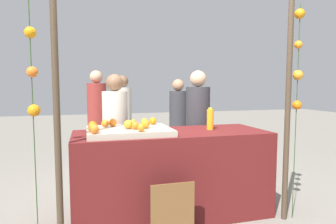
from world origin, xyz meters
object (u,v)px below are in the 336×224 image
Objects in this scene: orange_1 at (145,124)px; chalkboard_sign at (173,215)px; stall_counter at (172,173)px; vendor_right at (198,134)px; orange_0 at (93,127)px; juice_bottle at (210,119)px; vendor_left at (115,141)px.

orange_1 is 0.92m from chalkboard_sign.
stall_counter is 22.64× the size of orange_1.
vendor_right reaches higher than chalkboard_sign.
orange_0 is (-0.82, -0.19, 0.56)m from stall_counter.
juice_bottle is 0.71m from vendor_right.
stall_counter is 0.65m from chalkboard_sign.
juice_bottle reaches higher than chalkboard_sign.
vendor_left is at bearing 108.19° from orange_1.
stall_counter is at bearing -49.49° from vendor_left.
chalkboard_sign is 0.35× the size of vendor_right.
juice_bottle is at bearing 9.68° from orange_0.
stall_counter is 8.33× the size of juice_bottle.
orange_1 is at bearing 11.48° from orange_0.
stall_counter is 1.02m from orange_0.
orange_0 is 1.08m from chalkboard_sign.
vendor_right reaches higher than orange_1.
orange_1 is 0.16× the size of chalkboard_sign.
juice_bottle is at bearing 8.44° from orange_1.
vendor_right reaches higher than orange_0.
chalkboard_sign is 1.37m from vendor_left.
orange_1 reaches higher than stall_counter.
juice_bottle is at bearing 3.70° from stall_counter.
juice_bottle reaches higher than orange_0.
stall_counter is 0.88m from vendor_left.
orange_1 is (0.52, 0.11, 0.00)m from orange_0.
juice_bottle is 1.21m from vendor_left.
chalkboard_sign is at bearing -119.83° from vendor_right.
orange_1 reaches higher than chalkboard_sign.
stall_counter is at bearing -129.82° from vendor_right.
vendor_right is (0.11, 0.65, -0.28)m from juice_bottle.
orange_0 reaches higher than chalkboard_sign.
vendor_left is at bearing 106.86° from chalkboard_sign.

